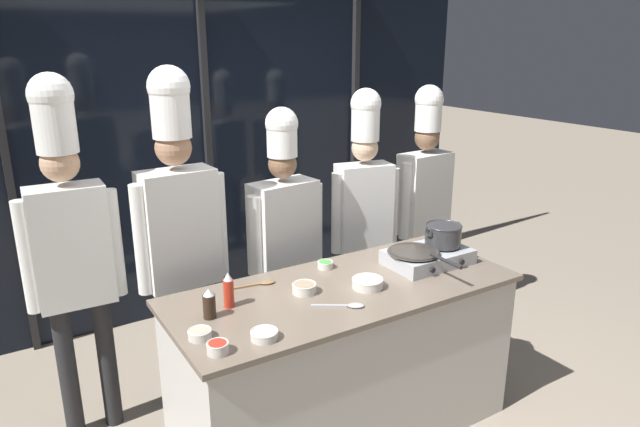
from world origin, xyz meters
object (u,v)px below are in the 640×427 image
Objects in this scene: squeeze_bottle_chili at (229,291)px; prep_bowl_mushrooms at (304,287)px; prep_bowl_shrimp at (200,333)px; portable_stove at (428,256)px; frying_pan at (414,249)px; squeeze_bottle_soy at (209,304)px; prep_bowl_chili_flakes at (218,347)px; chef_apprentice at (424,191)px; stock_pot at (443,234)px; prep_bowl_scallions at (325,264)px; prep_bowl_onion at (264,334)px; serving_spoon_solid at (262,283)px; prep_bowl_noodles at (368,282)px; chef_line at (284,229)px; chef_head at (70,234)px; serving_spoon_slotted at (349,306)px; chef_sous at (179,220)px; chef_pastry at (364,202)px.

squeeze_bottle_chili is 1.43× the size of prep_bowl_mushrooms.
prep_bowl_mushrooms is 1.21× the size of prep_bowl_shrimp.
frying_pan is (-0.11, -0.00, 0.07)m from portable_stove.
squeeze_bottle_soy reaches higher than prep_bowl_mushrooms.
prep_bowl_chili_flakes is 0.05× the size of chef_apprentice.
prep_bowl_scallions is at bearing 158.42° from stock_pot.
serving_spoon_solid is (0.25, 0.53, -0.02)m from prep_bowl_onion.
frying_pan is 0.28× the size of chef_apprentice.
prep_bowl_noodles is 1.43m from chef_apprentice.
prep_bowl_scallions is at bearing 18.32° from chef_apprentice.
squeeze_bottle_soy is at bearing -179.70° from prep_bowl_mushrooms.
stock_pot is 0.64m from prep_bowl_noodles.
chef_line is at bearing 40.59° from squeeze_bottle_soy.
prep_bowl_chili_flakes is at bearing 112.42° from chef_head.
stock_pot is 0.92m from chef_apprentice.
serving_spoon_solid is 1.70m from chef_apprentice.
chef_line is (0.12, 0.90, 0.12)m from serving_spoon_slotted.
chef_apprentice is at bearing 22.55° from prep_bowl_scallions.
prep_bowl_noodles is 0.08× the size of chef_sous.
prep_bowl_noodles reaches higher than serving_spoon_solid.
prep_bowl_onion is (0.13, -0.32, -0.05)m from squeeze_bottle_soy.
chef_head is (-1.84, 0.75, 0.26)m from portable_stove.
prep_bowl_onion is at bearing -173.00° from serving_spoon_slotted.
squeeze_bottle_soy is 1.56× the size of prep_bowl_chili_flakes.
chef_line is at bearing 48.97° from prep_bowl_chili_flakes.
portable_stove is at bearing 97.49° from chef_pastry.
serving_spoon_slotted is at bearing -31.98° from squeeze_bottle_chili.
chef_apprentice is (1.92, 0.10, -0.12)m from chef_sous.
squeeze_bottle_chili reaches higher than portable_stove.
prep_bowl_chili_flakes is at bearing -119.36° from squeeze_bottle_chili.
portable_stove reaches higher than prep_bowl_chili_flakes.
prep_bowl_shrimp is 0.75m from serving_spoon_slotted.
chef_pastry is (0.65, 0.04, 0.07)m from chef_line.
chef_line is (0.23, 0.64, 0.10)m from prep_bowl_mushrooms.
chef_sous reaches higher than chef_apprentice.
chef_line reaches higher than squeeze_bottle_soy.
prep_bowl_shrimp is at bearing 172.81° from serving_spoon_slotted.
chef_apprentice is at bearing 176.21° from chef_line.
chef_line reaches higher than prep_bowl_onion.
serving_spoon_solid is at bearing -178.03° from prep_bowl_scallions.
frying_pan is at bearing 12.04° from prep_bowl_chili_flakes.
chef_pastry reaches higher than serving_spoon_solid.
squeeze_bottle_chili is at bearing 60.64° from prep_bowl_chili_flakes.
chef_head reaches higher than prep_bowl_mushrooms.
stock_pot is (0.23, 0.00, 0.04)m from frying_pan.
chef_pastry is at bearing 37.21° from prep_bowl_scallions.
chef_line is (-0.60, 0.68, 0.08)m from portable_stove.
chef_line is (-0.10, 0.77, 0.10)m from prep_bowl_noodles.
squeeze_bottle_soy is at bearing 125.61° from chef_head.
prep_bowl_chili_flakes is 0.57× the size of prep_bowl_noodles.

